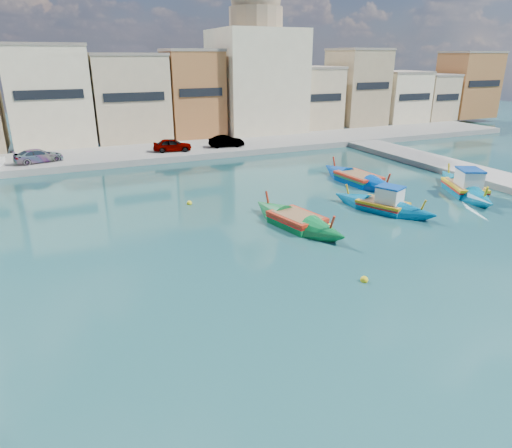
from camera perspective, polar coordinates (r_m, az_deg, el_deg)
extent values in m
plane|color=#153D3F|center=(22.36, 19.00, -6.34)|extent=(160.00, 160.00, 0.00)
cube|color=gray|center=(49.29, -6.92, 9.29)|extent=(80.00, 8.00, 0.60)
cube|color=beige|center=(53.51, -24.39, 14.24)|extent=(7.88, 6.24, 9.89)
cube|color=gray|center=(53.37, -25.23, 19.64)|extent=(8.04, 6.37, 0.30)
cube|color=black|center=(50.31, -24.40, 14.53)|extent=(6.30, 0.10, 0.90)
cube|color=#C8B18A|center=(54.82, -15.61, 14.88)|extent=(7.88, 7.44, 8.99)
cube|color=gray|center=(54.63, -16.09, 19.72)|extent=(8.04, 7.59, 0.30)
cube|color=black|center=(51.07, -14.94, 15.10)|extent=(6.30, 0.10, 0.90)
cube|color=#B06B37|center=(55.77, -7.87, 15.72)|extent=(6.17, 6.13, 9.43)
cube|color=gray|center=(55.61, -8.12, 20.72)|extent=(6.29, 6.26, 0.30)
cube|color=black|center=(52.77, -6.88, 16.02)|extent=(4.93, 0.10, 0.90)
cube|color=tan|center=(59.21, -0.81, 14.52)|extent=(7.31, 7.69, 6.05)
cube|color=gray|center=(58.98, -0.83, 17.59)|extent=(7.46, 7.85, 0.30)
cube|color=black|center=(55.65, 0.83, 14.46)|extent=(5.85, 0.10, 0.90)
cube|color=#C8B18A|center=(62.56, 6.23, 15.34)|extent=(7.54, 7.30, 7.41)
cube|color=gray|center=(62.35, 6.37, 18.87)|extent=(7.69, 7.45, 0.30)
cube|color=black|center=(59.37, 8.09, 15.36)|extent=(6.03, 0.10, 0.90)
cube|color=tan|center=(66.66, 12.47, 16.26)|extent=(6.36, 6.97, 9.63)
cube|color=gray|center=(66.53, 12.82, 20.52)|extent=(6.48, 7.11, 0.30)
cube|color=black|center=(63.81, 14.44, 16.38)|extent=(5.09, 0.10, 0.90)
cube|color=beige|center=(71.15, 17.32, 14.86)|extent=(6.63, 6.70, 6.65)
cube|color=gray|center=(70.96, 17.62, 17.65)|extent=(6.76, 6.83, 0.30)
cube|color=black|center=(68.60, 19.24, 14.77)|extent=(5.30, 0.10, 0.90)
cube|color=#C8B18A|center=(75.59, 20.72, 14.59)|extent=(5.08, 7.51, 6.20)
cube|color=gray|center=(75.40, 21.04, 17.03)|extent=(5.18, 7.66, 0.30)
cube|color=black|center=(72.90, 22.87, 14.40)|extent=(4.06, 0.10, 0.90)
cube|color=#B06B37|center=(79.93, 24.92, 15.41)|extent=(7.79, 6.00, 9.33)
cube|color=gray|center=(79.81, 25.46, 18.83)|extent=(7.95, 6.12, 0.30)
cube|color=black|center=(77.91, 26.68, 15.42)|extent=(6.23, 0.10, 0.90)
cube|color=beige|center=(59.51, -0.01, 17.42)|extent=(10.00, 10.00, 12.00)
cylinder|color=#9E8466|center=(59.58, -0.01, 24.35)|extent=(6.40, 6.40, 2.40)
imported|color=#4C1919|center=(46.80, -10.42, 9.69)|extent=(4.00, 2.32, 1.28)
imported|color=#4C1919|center=(48.47, -3.74, 10.28)|extent=(3.78, 1.84, 1.19)
imported|color=#4C1919|center=(45.53, -25.56, 7.70)|extent=(4.42, 2.67, 1.20)
cube|color=#006F9B|center=(37.26, 24.54, 3.83)|extent=(3.44, 4.19, 1.02)
cone|color=#006F9B|center=(39.95, 22.97, 5.16)|extent=(3.31, 3.91, 2.63)
cone|color=#006F9B|center=(34.59, 26.38, 2.47)|extent=(3.31, 3.91, 2.63)
cube|color=yellow|center=(37.15, 24.64, 4.47)|extent=(3.60, 4.40, 0.18)
cube|color=red|center=(37.20, 24.60, 4.20)|extent=(3.56, 4.29, 0.10)
cube|color=olive|center=(37.13, 24.66, 4.59)|extent=(3.02, 3.76, 0.06)
cylinder|color=yellow|center=(40.08, 22.96, 6.19)|extent=(0.34, 0.50, 1.12)
cylinder|color=yellow|center=(34.15, 26.75, 3.37)|extent=(0.34, 0.50, 1.12)
cube|color=white|center=(36.52, 25.09, 5.21)|extent=(2.10, 2.30, 1.13)
cube|color=#0F47A5|center=(36.39, 25.24, 6.16)|extent=(2.24, 2.46, 0.12)
cube|color=#006BA2|center=(31.14, 15.50, 1.94)|extent=(2.86, 3.40, 0.91)
cone|color=#006BA2|center=(32.18, 11.70, 2.93)|extent=(2.77, 3.21, 2.28)
cone|color=#006BA2|center=(30.23, 19.55, 1.03)|extent=(2.77, 3.21, 2.28)
cube|color=gold|center=(31.03, 15.56, 2.61)|extent=(2.99, 3.57, 0.16)
cube|color=red|center=(31.08, 15.53, 2.32)|extent=(2.96, 3.48, 0.09)
cube|color=olive|center=(31.01, 15.58, 2.73)|extent=(2.50, 3.04, 0.05)
cylinder|color=gold|center=(32.12, 11.41, 4.03)|extent=(0.29, 0.44, 0.99)
cylinder|color=gold|center=(29.98, 20.10, 1.99)|extent=(0.29, 0.44, 0.99)
cube|color=white|center=(30.70, 16.36, 3.46)|extent=(1.77, 1.87, 1.00)
cube|color=#0F47A5|center=(30.55, 16.47, 4.45)|extent=(1.88, 2.00, 0.11)
cube|color=#0040A4|center=(37.48, 12.66, 5.30)|extent=(2.37, 3.67, 1.07)
cone|color=#0040A4|center=(39.66, 9.96, 6.39)|extent=(2.35, 3.41, 2.70)
cone|color=#0040A4|center=(35.38, 15.70, 4.24)|extent=(2.35, 3.41, 2.70)
cube|color=red|center=(37.37, 12.72, 5.97)|extent=(2.47, 3.87, 0.19)
cube|color=#197F33|center=(37.41, 12.69, 5.68)|extent=(2.48, 3.74, 0.11)
cube|color=olive|center=(37.35, 12.73, 6.10)|extent=(2.03, 3.33, 0.06)
cylinder|color=red|center=(39.72, 9.76, 7.45)|extent=(0.18, 0.52, 1.17)
cylinder|color=red|center=(35.00, 16.13, 5.21)|extent=(0.18, 0.52, 1.17)
cube|color=#0B7534|center=(27.37, 5.11, 0.14)|extent=(2.68, 3.50, 1.04)
cone|color=#0B7534|center=(29.23, 1.77, 1.65)|extent=(2.64, 3.31, 2.56)
cone|color=#0B7534|center=(25.60, 8.92, -1.36)|extent=(2.64, 3.31, 2.56)
cube|color=red|center=(27.23, 5.13, 1.00)|extent=(2.80, 3.68, 0.19)
cube|color=red|center=(27.29, 5.12, 0.63)|extent=(2.80, 3.58, 0.10)
cube|color=olive|center=(27.20, 5.14, 1.17)|extent=(2.32, 3.15, 0.06)
cylinder|color=red|center=(29.21, 1.47, 3.03)|extent=(0.24, 0.51, 1.13)
cylinder|color=red|center=(25.20, 9.41, -0.11)|extent=(0.24, 0.51, 1.13)
sphere|color=yellow|center=(21.34, 13.38, -6.81)|extent=(0.36, 0.36, 0.36)
sphere|color=yellow|center=(27.44, 9.09, -0.27)|extent=(0.36, 0.36, 0.36)
sphere|color=yellow|center=(38.35, 11.43, 5.52)|extent=(0.36, 0.36, 0.36)
sphere|color=yellow|center=(31.69, -8.32, 2.59)|extent=(0.36, 0.36, 0.36)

